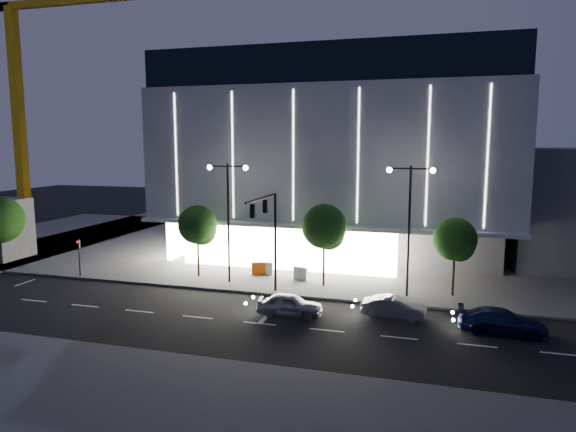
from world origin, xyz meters
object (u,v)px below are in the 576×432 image
(ped_signal_far, at_px, (79,254))
(traffic_mast, at_px, (269,225))
(tree_left, at_px, (198,227))
(barrier_d, at_px, (300,274))
(tower_crane, at_px, (22,66))
(barrier_c, at_px, (259,269))
(car_lead, at_px, (290,305))
(street_lamp_east, at_px, (409,211))
(car_third, at_px, (502,321))
(barrier_b, at_px, (266,268))
(tree_right, at_px, (455,242))
(car_second, at_px, (394,308))
(tree_mid, at_px, (324,229))
(street_lamp_west, at_px, (228,205))

(ped_signal_far, bearing_deg, traffic_mast, -4.15)
(tree_left, distance_m, barrier_d, 8.71)
(tower_crane, bearing_deg, barrier_c, -26.30)
(tower_crane, xyz_separation_m, tree_left, (34.95, -20.98, -16.47))
(car_lead, bearing_deg, street_lamp_east, -52.39)
(tower_crane, xyz_separation_m, barrier_d, (42.92, -20.04, -19.86))
(traffic_mast, xyz_separation_m, street_lamp_east, (9.00, 2.66, 0.93))
(traffic_mast, relative_size, car_third, 1.51)
(traffic_mast, height_order, barrier_c, traffic_mast)
(barrier_b, distance_m, barrier_c, 0.57)
(tree_right, relative_size, car_lead, 1.37)
(tree_right, bearing_deg, ped_signal_far, -174.86)
(car_second, bearing_deg, barrier_d, 53.34)
(barrier_b, bearing_deg, tree_mid, -24.41)
(tower_crane, distance_m, barrier_c, 48.18)
(car_third, bearing_deg, barrier_c, 66.52)
(tower_crane, height_order, car_lead, tower_crane)
(car_second, bearing_deg, tree_left, 74.30)
(ped_signal_far, height_order, car_lead, ped_signal_far)
(car_second, bearing_deg, street_lamp_east, -3.73)
(traffic_mast, relative_size, car_lead, 1.76)
(street_lamp_west, xyz_separation_m, car_third, (18.43, -5.25, -5.28))
(car_second, bearing_deg, tower_crane, 65.74)
(barrier_b, bearing_deg, barrier_d, -20.09)
(car_third, bearing_deg, tree_left, 74.85)
(barrier_c, bearing_deg, tower_crane, 132.52)
(car_second, xyz_separation_m, barrier_c, (-11.04, 6.85, 0.02))
(tree_right, bearing_deg, tower_crane, 158.75)
(ped_signal_far, xyz_separation_m, barrier_b, (13.96, 4.26, -1.24))
(street_lamp_east, relative_size, barrier_b, 8.18)
(tree_left, height_order, car_second, tree_left)
(street_lamp_west, height_order, tree_right, street_lamp_west)
(tree_right, height_order, barrier_d, tree_right)
(car_second, bearing_deg, street_lamp_west, 74.29)
(tree_right, relative_size, barrier_c, 5.01)
(tree_left, distance_m, tree_right, 19.00)
(tree_left, bearing_deg, street_lamp_west, -18.94)
(tree_right, relative_size, barrier_d, 5.01)
(street_lamp_west, bearing_deg, tree_left, 161.06)
(tower_crane, xyz_separation_m, car_second, (50.39, -26.29, -19.87))
(street_lamp_west, bearing_deg, traffic_mast, -33.65)
(traffic_mast, distance_m, tree_right, 12.63)
(car_third, relative_size, barrier_d, 4.25)
(street_lamp_east, relative_size, tower_crane, 0.28)
(barrier_d, bearing_deg, barrier_b, -179.94)
(car_second, bearing_deg, tree_right, -30.48)
(tower_crane, relative_size, barrier_d, 29.09)
(tree_mid, xyz_separation_m, barrier_b, (-5.07, 1.73, -3.68))
(tree_mid, relative_size, car_second, 1.60)
(street_lamp_east, bearing_deg, tree_left, 176.35)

